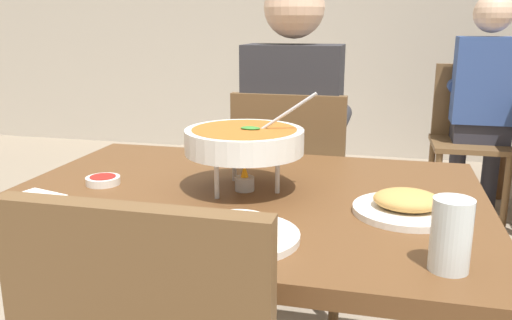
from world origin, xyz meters
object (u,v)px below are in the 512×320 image
object	(u,v)px
chair_diner_main	(291,190)
drink_glass	(451,239)
chair_bg_middle	(468,130)
patron_bg_middle	(484,92)
dining_table_main	(242,233)
diner_main	(294,130)
appetizer_plate	(407,205)
sauce_dish	(103,180)
rice_plate	(240,230)
curry_bowl	(243,141)

from	to	relation	value
chair_diner_main	drink_glass	size ratio (longest dim) A/B	6.92
drink_glass	chair_bg_middle	distance (m)	2.57
chair_diner_main	patron_bg_middle	distance (m)	1.70
dining_table_main	drink_glass	distance (m)	0.59
patron_bg_middle	diner_main	bearing A→B (deg)	-122.85
dining_table_main	chair_diner_main	bearing A→B (deg)	90.00
appetizer_plate	sauce_dish	world-z (taller)	appetizer_plate
diner_main	patron_bg_middle	xyz separation A→B (m)	(0.90, 1.39, 0.00)
chair_diner_main	sauce_dish	distance (m)	0.87
drink_glass	patron_bg_middle	distance (m)	2.53
appetizer_plate	patron_bg_middle	xyz separation A→B (m)	(0.50, 2.21, -0.00)
diner_main	rice_plate	xyz separation A→B (m)	(0.07, -1.05, 0.00)
dining_table_main	appetizer_plate	size ratio (longest dim) A/B	4.99
dining_table_main	diner_main	bearing A→B (deg)	90.00
rice_plate	sauce_dish	distance (m)	0.53
dining_table_main	rice_plate	size ratio (longest dim) A/B	4.99
diner_main	drink_glass	world-z (taller)	diner_main
patron_bg_middle	chair_bg_middle	bearing A→B (deg)	143.34
diner_main	dining_table_main	bearing A→B (deg)	-90.00
diner_main	sauce_dish	world-z (taller)	diner_main
appetizer_plate	sauce_dish	bearing A→B (deg)	176.90
diner_main	chair_bg_middle	distance (m)	1.68
chair_bg_middle	curry_bowl	bearing A→B (deg)	-111.26
rice_plate	drink_glass	size ratio (longest dim) A/B	1.85
rice_plate	patron_bg_middle	distance (m)	2.58
diner_main	rice_plate	bearing A→B (deg)	-85.96
sauce_dish	chair_diner_main	bearing A→B (deg)	62.86
chair_bg_middle	diner_main	bearing A→B (deg)	-120.37
dining_table_main	rice_plate	world-z (taller)	rice_plate
dining_table_main	appetizer_plate	distance (m)	0.42
patron_bg_middle	sauce_dish	bearing A→B (deg)	-120.56
dining_table_main	curry_bowl	distance (m)	0.24
rice_plate	patron_bg_middle	bearing A→B (deg)	71.35
diner_main	patron_bg_middle	size ratio (longest dim) A/B	1.00
dining_table_main	chair_diner_main	xyz separation A→B (m)	(-0.00, 0.73, -0.11)
curry_bowl	drink_glass	xyz separation A→B (m)	(0.47, -0.35, -0.07)
chair_diner_main	rice_plate	bearing A→B (deg)	-85.83
curry_bowl	chair_bg_middle	size ratio (longest dim) A/B	0.37
sauce_dish	chair_bg_middle	world-z (taller)	chair_bg_middle
rice_plate	chair_bg_middle	distance (m)	2.62
curry_bowl	sauce_dish	xyz separation A→B (m)	(-0.38, -0.04, -0.12)
drink_glass	diner_main	bearing A→B (deg)	112.94
dining_table_main	drink_glass	size ratio (longest dim) A/B	9.22
dining_table_main	chair_bg_middle	distance (m)	2.36
curry_bowl	patron_bg_middle	world-z (taller)	patron_bg_middle
diner_main	chair_bg_middle	xyz separation A→B (m)	(0.84, 1.44, -0.24)
dining_table_main	diner_main	size ratio (longest dim) A/B	0.91
chair_diner_main	drink_glass	xyz separation A→B (m)	(0.46, -1.06, 0.28)
chair_diner_main	chair_bg_middle	world-z (taller)	same
sauce_dish	drink_glass	distance (m)	0.90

